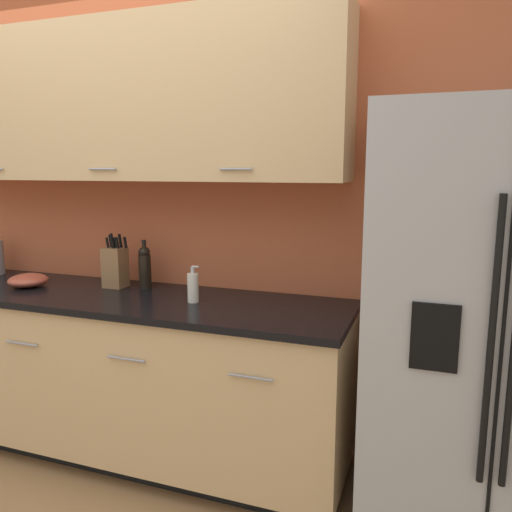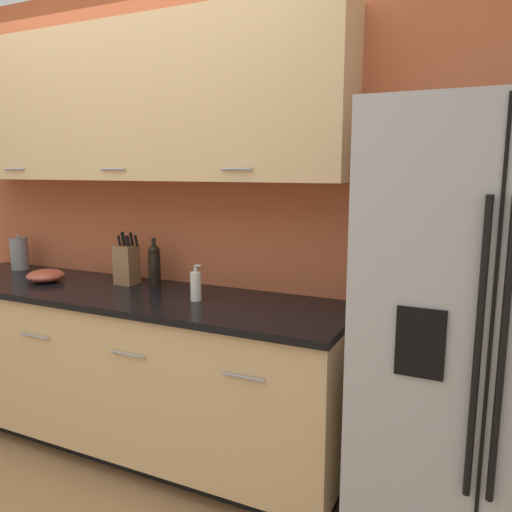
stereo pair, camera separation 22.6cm
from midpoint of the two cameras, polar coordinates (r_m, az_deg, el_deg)
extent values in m
cube|color=#BC5B38|center=(3.03, -14.92, 4.56)|extent=(10.00, 0.05, 2.60)
cube|color=#E0B77F|center=(2.89, -17.70, 16.32)|extent=(2.45, 0.32, 0.81)
cylinder|color=#99999E|center=(2.73, -19.52, 9.34)|extent=(0.16, 0.01, 0.01)
cylinder|color=#99999E|center=(2.34, -5.14, 9.86)|extent=(0.16, 0.01, 0.01)
cube|color=black|center=(3.16, -17.21, -19.32)|extent=(2.52, 0.54, 0.09)
cube|color=#E0B77F|center=(2.94, -18.13, -12.16)|extent=(2.56, 0.62, 0.79)
cube|color=black|center=(2.81, -18.73, -4.45)|extent=(2.58, 0.64, 0.03)
cylinder|color=#99999E|center=(2.85, -27.34, -8.92)|extent=(0.20, 0.01, 0.01)
cylinder|color=#99999E|center=(2.45, -17.27, -11.23)|extent=(0.20, 0.01, 0.01)
cylinder|color=#99999E|center=(2.16, -3.70, -13.74)|extent=(0.20, 0.01, 0.01)
cube|color=#B2B2B5|center=(2.19, 22.43, -8.47)|extent=(0.94, 0.73, 1.81)
cube|color=black|center=(1.84, 22.94, -11.99)|extent=(0.01, 0.01, 1.77)
cylinder|color=black|center=(1.79, 22.03, -9.42)|extent=(0.02, 0.02, 0.99)
cube|color=black|center=(1.80, 16.39, -8.98)|extent=(0.16, 0.01, 0.24)
cube|color=olive|center=(2.92, -17.95, -1.27)|extent=(0.11, 0.10, 0.22)
cylinder|color=black|center=(2.93, -18.41, 1.64)|extent=(0.02, 0.03, 0.07)
cylinder|color=black|center=(2.91, -18.78, 1.44)|extent=(0.01, 0.03, 0.06)
cylinder|color=black|center=(2.91, -17.91, 1.49)|extent=(0.02, 0.03, 0.06)
cylinder|color=black|center=(2.89, -18.30, 1.65)|extent=(0.02, 0.03, 0.08)
cylinder|color=black|center=(2.89, -17.43, 1.66)|extent=(0.02, 0.03, 0.08)
cylinder|color=black|center=(2.87, -17.79, 1.43)|extent=(0.02, 0.03, 0.06)
cylinder|color=black|center=(2.88, -16.92, 1.48)|extent=(0.02, 0.03, 0.06)
cylinder|color=black|center=(2.86, -14.80, -1.71)|extent=(0.07, 0.07, 0.19)
sphere|color=black|center=(2.84, -14.89, 0.39)|extent=(0.07, 0.07, 0.07)
cylinder|color=black|center=(2.84, -14.91, 0.80)|extent=(0.02, 0.02, 0.06)
cylinder|color=black|center=(2.83, -14.95, 1.60)|extent=(0.02, 0.02, 0.02)
cylinder|color=silver|center=(2.51, -9.78, -3.63)|extent=(0.06, 0.06, 0.15)
cylinder|color=#B2B2B5|center=(2.49, -9.84, -1.61)|extent=(0.02, 0.02, 0.04)
cylinder|color=#B2B2B5|center=(2.48, -9.52, -1.25)|extent=(0.03, 0.01, 0.01)
ellipsoid|color=#B24C38|center=(3.13, -26.51, -2.51)|extent=(0.21, 0.21, 0.07)
camera|label=1|loc=(0.11, -92.75, -0.48)|focal=35.00mm
camera|label=2|loc=(0.11, 87.25, 0.48)|focal=35.00mm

